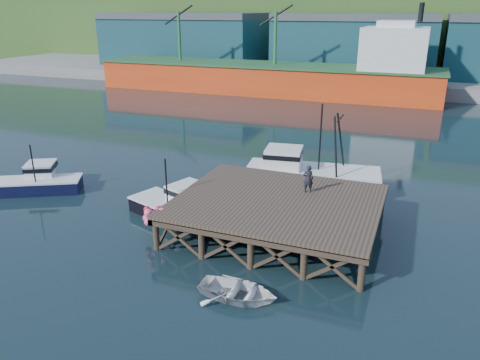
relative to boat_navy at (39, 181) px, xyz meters
The scene contains 12 objects.
ground 13.22m from the boat_navy, ahead, with size 300.00×300.00×0.00m, color black.
wharf 18.74m from the boat_navy, ahead, with size 12.00×10.00×2.62m.
far_quay 71.19m from the boat_navy, 79.31° to the left, with size 160.00×40.00×2.00m, color gray.
warehouse_left 68.75m from the boat_navy, 108.55° to the left, with size 32.00×16.00×9.00m, color #1A4755.
warehouse_mid 66.53m from the boat_navy, 78.51° to the left, with size 28.00×16.00×9.00m, color #1A4755.
cargo_ship 48.25m from the boat_navy, 84.36° to the left, with size 55.50×10.00×13.75m.
hillside 101.34m from the boat_navy, 82.48° to the left, with size 220.00×50.00×22.00m, color #2D511E.
boat_navy is the anchor object (origin of this frame).
boat_black 12.12m from the boat_navy, ahead, with size 7.33×6.08×4.26m.
trawler 20.31m from the boat_navy, 22.06° to the left, with size 10.25×4.90×6.60m.
dinghy 20.55m from the boat_navy, 21.58° to the right, with size 2.77×3.88×0.80m, color white.
dockworker 20.27m from the boat_navy, ahead, with size 0.64×0.42×1.75m, color black.
Camera 1 is at (12.94, -25.02, 12.89)m, focal length 35.00 mm.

